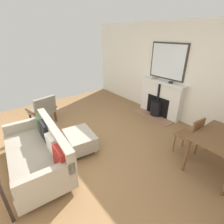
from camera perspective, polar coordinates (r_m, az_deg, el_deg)
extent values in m
cube|color=olive|center=(4.04, -10.15, -10.91)|extent=(5.80, 6.40, 0.01)
cube|color=silver|center=(5.32, 17.89, 13.20)|extent=(0.12, 6.40, 2.68)
cube|color=#93664C|center=(5.32, 13.67, -1.48)|extent=(0.38, 1.31, 0.03)
cube|color=silver|center=(5.36, 16.33, 4.23)|extent=(0.24, 1.38, 1.03)
cube|color=black|center=(5.35, 15.43, 2.11)|extent=(0.06, 0.78, 0.59)
cylinder|color=black|center=(5.35, 15.08, 1.28)|extent=(0.36, 0.36, 0.44)
cylinder|color=black|center=(5.26, 15.36, 3.57)|extent=(0.38, 0.38, 0.02)
cylinder|color=black|center=(5.17, 15.72, 6.44)|extent=(0.07, 0.07, 0.54)
cube|color=silver|center=(5.17, 16.89, 9.74)|extent=(0.29, 1.46, 0.05)
cube|color=#2D2823|center=(5.15, 18.57, 16.16)|extent=(0.04, 1.14, 1.00)
cube|color=silver|center=(5.14, 18.44, 16.15)|extent=(0.01, 1.06, 0.92)
cylinder|color=#9E9384|center=(5.38, 14.15, 11.15)|extent=(0.14, 0.14, 0.04)
torus|color=#9E9384|center=(5.38, 14.17, 11.32)|extent=(0.14, 0.14, 0.01)
cylinder|color=black|center=(5.04, 19.46, 9.56)|extent=(0.12, 0.12, 0.04)
torus|color=black|center=(5.04, 19.49, 9.75)|extent=(0.13, 0.13, 0.01)
cylinder|color=#B2B2B7|center=(4.31, -30.84, -11.21)|extent=(0.04, 0.04, 0.10)
cylinder|color=#B2B2B7|center=(3.09, -27.73, -27.15)|extent=(0.04, 0.04, 0.10)
cylinder|color=#B2B2B7|center=(4.34, -21.59, -8.84)|extent=(0.04, 0.04, 0.10)
cylinder|color=#B2B2B7|center=(3.13, -13.88, -23.32)|extent=(0.04, 0.04, 0.10)
cube|color=gray|center=(3.54, -24.60, -13.93)|extent=(1.02, 1.93, 0.32)
cube|color=gray|center=(3.38, -19.35, -7.44)|extent=(0.27, 1.88, 0.40)
cube|color=gray|center=(4.14, -27.63, -4.07)|extent=(0.85, 0.18, 0.22)
cube|color=gray|center=(2.69, -21.83, -20.09)|extent=(0.85, 0.18, 0.22)
cube|color=#4C6B47|center=(4.01, -23.51, -3.42)|extent=(0.17, 0.36, 0.34)
cube|color=black|center=(3.60, -22.00, -6.19)|extent=(0.14, 0.39, 0.39)
cube|color=beige|center=(3.21, -19.89, -10.40)|extent=(0.13, 0.34, 0.34)
cube|color=maroon|center=(2.84, -17.31, -15.05)|extent=(0.13, 0.36, 0.37)
cylinder|color=#B2B2B7|center=(4.09, -15.22, -10.19)|extent=(0.04, 0.04, 0.09)
cylinder|color=#B2B2B7|center=(3.62, -12.42, -15.20)|extent=(0.04, 0.04, 0.09)
cylinder|color=#B2B2B7|center=(4.19, -9.23, -8.57)|extent=(0.04, 0.04, 0.09)
cylinder|color=#B2B2B7|center=(3.73, -5.68, -13.16)|extent=(0.04, 0.04, 0.09)
cube|color=gray|center=(3.78, -10.94, -9.23)|extent=(0.66, 0.82, 0.31)
cube|color=#4C3321|center=(5.50, -21.53, 0.10)|extent=(0.05, 0.05, 0.35)
cube|color=#4C3321|center=(5.31, -26.21, -1.73)|extent=(0.05, 0.05, 0.35)
cube|color=#4C3321|center=(5.11, -18.83, -1.37)|extent=(0.05, 0.05, 0.35)
cube|color=#4C3321|center=(4.91, -23.78, -3.41)|extent=(0.05, 0.05, 0.35)
cube|color=slate|center=(5.12, -22.95, 0.36)|extent=(0.71, 0.68, 0.08)
cube|color=slate|center=(4.82, -22.02, 2.29)|extent=(0.62, 0.27, 0.44)
cube|color=#4C3321|center=(5.22, -20.09, 2.41)|extent=(0.15, 0.53, 0.04)
cube|color=#4C3321|center=(4.97, -26.29, 0.08)|extent=(0.15, 0.53, 0.04)
cube|color=black|center=(2.81, -32.55, -24.78)|extent=(0.04, 0.04, 0.76)
cylinder|color=brown|center=(4.17, 30.72, -7.39)|extent=(0.05, 0.05, 0.71)
cylinder|color=brown|center=(3.40, 24.09, -13.46)|extent=(0.05, 0.05, 0.71)
cube|color=brown|center=(3.51, 33.93, -7.35)|extent=(1.06, 0.78, 0.03)
cylinder|color=brown|center=(4.11, 23.35, -8.31)|extent=(0.03, 0.03, 0.44)
cylinder|color=brown|center=(3.88, 20.59, -9.94)|extent=(0.03, 0.03, 0.44)
cylinder|color=brown|center=(3.99, 27.09, -10.26)|extent=(0.03, 0.03, 0.44)
cylinder|color=brown|center=(3.75, 24.47, -12.10)|extent=(0.03, 0.03, 0.44)
cube|color=brown|center=(3.81, 24.49, -7.28)|extent=(0.43, 0.43, 0.02)
cube|color=brown|center=(3.63, 27.31, -5.42)|extent=(0.36, 0.07, 0.42)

